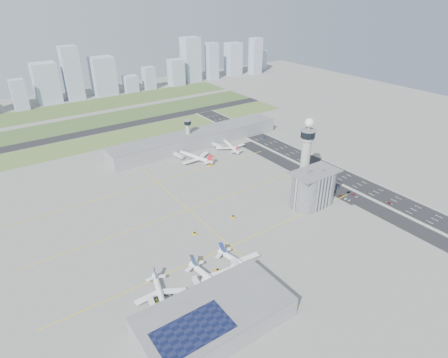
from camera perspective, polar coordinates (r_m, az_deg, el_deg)
ground at (r=313.49m, az=3.68°, el=-4.86°), size 1000.00×1000.00×0.00m
grass_strip_0 at (r=484.60m, az=-15.07°, el=6.34°), size 480.00×50.00×0.08m
grass_strip_1 at (r=552.24m, az=-17.93°, el=8.53°), size 480.00×60.00×0.08m
grass_strip_2 at (r=626.23m, az=-20.32°, el=10.32°), size 480.00×70.00×0.08m
runway at (r=517.71m, az=-16.57°, el=7.49°), size 480.00×22.00×0.10m
highway at (r=387.37m, az=17.17°, el=0.58°), size 28.00×500.00×0.10m
barrier_left at (r=377.03m, az=15.83°, el=0.11°), size 0.60×500.00×1.20m
barrier_right at (r=397.47m, az=18.45°, el=1.17°), size 0.60×500.00×1.20m
landside_road at (r=364.07m, az=15.87°, el=-1.02°), size 18.00×260.00×0.08m
parking_lot at (r=356.34m, az=17.11°, el=-1.86°), size 20.00×44.00×0.10m
taxiway_line_h_0 at (r=273.97m, az=0.94°, el=-10.20°), size 260.00×0.60×0.01m
taxiway_line_h_1 at (r=315.69m, az=-5.46°, el=-4.69°), size 260.00×0.60×0.01m
taxiway_line_h_2 at (r=362.58m, az=-10.21°, el=-0.48°), size 260.00×0.60×0.01m
taxiway_line_v at (r=315.69m, az=-5.46°, el=-4.69°), size 0.60×260.00×0.01m
control_tower at (r=347.02m, az=12.43°, el=4.40°), size 14.00×14.00×64.50m
secondary_tower at (r=432.77m, az=-5.52°, el=7.29°), size 8.60×8.60×31.90m
admin_building at (r=324.01m, az=13.44°, el=-1.34°), size 42.00×24.00×33.50m
terminal_pier at (r=439.65m, az=-4.19°, el=6.16°), size 210.00×32.00×15.80m
near_terminal at (r=217.90m, az=-1.45°, el=-20.22°), size 84.00×42.00×13.00m
airplane_near_a at (r=235.09m, az=-9.66°, el=-16.69°), size 39.91×43.90×10.40m
airplane_near_b at (r=240.69m, az=-1.83°, el=-14.72°), size 41.38×46.74×11.79m
airplane_near_c at (r=252.46m, az=2.77°, el=-12.42°), size 42.40×47.04×11.36m
airplane_far_a at (r=400.56m, az=-4.34°, el=3.71°), size 50.31×54.84×12.75m
airplane_far_b at (r=429.22m, az=1.00°, el=5.39°), size 43.88×48.57×11.67m
jet_bridge_near_0 at (r=225.64m, az=-10.23°, el=-19.98°), size 5.39×14.31×5.70m
jet_bridge_near_1 at (r=234.72m, az=-3.34°, el=-17.13°), size 5.39×14.31×5.70m
jet_bridge_near_2 at (r=247.13m, az=2.76°, el=-14.34°), size 5.39×14.31×5.70m
jet_bridge_far_0 at (r=411.77m, az=-7.54°, el=3.69°), size 5.39×14.31×5.70m
jet_bridge_far_1 at (r=434.76m, az=-1.71°, el=5.25°), size 5.39×14.31×5.70m
tug_0 at (r=236.30m, az=-10.40°, el=-17.95°), size 2.42×3.27×1.79m
tug_1 at (r=252.53m, az=-1.00°, el=-13.77°), size 4.28×3.95×2.05m
tug_2 at (r=285.86m, az=-4.53°, el=-8.26°), size 2.50×3.34×1.81m
tug_3 at (r=303.43m, az=1.38°, el=-5.78°), size 2.67×3.73×2.09m
tug_4 at (r=389.57m, az=-2.37°, el=2.17°), size 3.54×3.93×1.89m
tug_5 at (r=407.10m, az=-1.63°, el=3.35°), size 3.85×3.86×1.88m
car_lot_0 at (r=344.43m, az=18.56°, el=-3.07°), size 3.42×1.72×1.12m
car_lot_1 at (r=345.88m, az=18.14°, el=-2.85°), size 3.99×1.69×1.28m
car_lot_2 at (r=349.53m, az=17.32°, el=-2.40°), size 4.30×2.40×1.14m
car_lot_3 at (r=353.79m, az=16.47°, el=-1.88°), size 4.16×2.06×1.16m
car_lot_4 at (r=355.79m, az=15.54°, el=-1.58°), size 3.32×1.61×1.09m
car_lot_5 at (r=362.13m, az=14.55°, el=-0.91°), size 3.45×1.36×1.12m
car_lot_6 at (r=351.90m, az=19.58°, el=-2.56°), size 4.34×2.14×1.18m
car_lot_7 at (r=354.96m, az=19.07°, el=-2.20°), size 4.16×1.71×1.20m
car_lot_8 at (r=357.29m, az=18.45°, el=-1.88°), size 3.99×1.95×1.31m
car_lot_9 at (r=362.82m, az=17.03°, el=-1.19°), size 3.87×1.80×1.23m
car_lot_10 at (r=365.29m, az=16.04°, el=-0.84°), size 4.48×2.08×1.24m
car_lot_11 at (r=367.71m, az=15.50°, el=-0.57°), size 4.41×2.17×1.23m
car_hw_0 at (r=352.75m, az=23.87°, el=-3.34°), size 1.81×3.60×1.18m
car_hw_1 at (r=410.98m, az=12.74°, el=2.84°), size 1.46×3.71×1.20m
car_hw_2 at (r=465.00m, az=6.32°, el=6.32°), size 2.80×4.84×1.27m
car_hw_4 at (r=503.55m, az=0.63°, el=8.16°), size 1.53×3.28×1.09m
skyline_bldg_6 at (r=642.89m, az=-28.76°, el=11.18°), size 20.04×16.03×45.20m
skyline_bldg_7 at (r=665.25m, az=-25.49°, el=13.07°), size 35.76×28.61×61.22m
skyline_bldg_8 at (r=665.65m, az=-22.18°, el=14.70°), size 26.33×21.06×83.39m
skyline_bldg_9 at (r=681.22m, az=-17.92°, el=14.70°), size 36.96×29.57×62.11m
skyline_bldg_10 at (r=690.64m, az=-14.03°, el=13.89°), size 23.01×18.41×27.75m
skyline_bldg_11 at (r=702.11m, az=-11.36°, el=14.85°), size 20.22×16.18×38.97m
skyline_bldg_12 at (r=722.40m, az=-7.30°, el=15.82°), size 26.14×20.92×46.89m
skyline_bldg_13 at (r=748.13m, az=-5.08°, el=17.66°), size 32.26×25.81×81.20m
skyline_bldg_14 at (r=765.85m, az=-1.85°, el=17.51°), size 21.59×17.28×68.75m
skyline_bldg_15 at (r=806.34m, az=1.41°, el=17.83°), size 30.25×24.20×63.40m
skyline_bldg_16 at (r=816.31m, az=4.81°, el=18.16°), size 23.04×18.43×71.56m
skyline_bldg_17 at (r=862.65m, az=5.54°, el=17.60°), size 22.64×18.11×41.06m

